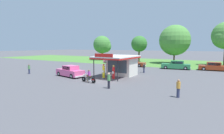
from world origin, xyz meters
The scene contains 18 objects.
ground_plane centered at (0.00, 0.00, 0.00)m, with size 300.00×300.00×0.00m, color #4C4C51.
grass_verge_strip centered at (0.00, 30.00, 0.00)m, with size 120.00×24.00×0.01m, color #477A33.
service_station_kiosk centered at (0.03, 5.07, 1.77)m, with size 4.62×6.75×3.45m.
gas_pump_nearside centered at (-0.76, 1.69, 0.93)m, with size 0.44×0.44×2.03m.
gas_pump_offside centered at (0.83, 1.69, 0.89)m, with size 0.44×0.44×1.94m.
motorcycle_with_rider centered at (-0.80, -1.52, 0.65)m, with size 2.32×0.71×1.58m.
featured_classic_sedan centered at (-5.78, 0.44, 0.74)m, with size 5.12×2.69×1.62m.
parked_car_back_row_far_right centered at (11.95, 18.65, 0.69)m, with size 5.74×2.44×1.52m.
parked_car_back_row_left centered at (-11.44, 21.85, 0.72)m, with size 5.10×2.77×1.57m.
parked_car_back_row_right centered at (-3.44, 17.49, 0.66)m, with size 5.14×2.03×1.45m.
parked_car_back_row_centre_right centered at (5.49, 17.28, 0.74)m, with size 5.59×2.68×1.60m.
bystander_leaning_by_kiosk centered at (-13.28, -1.00, 0.79)m, with size 0.34×0.34×1.51m.
bystander_admiring_sedan centered at (2.03, 9.51, 0.85)m, with size 0.35×0.35×1.60m.
bystander_chatting_near_pumps centered at (9.89, -2.67, 0.84)m, with size 0.34×0.34×1.60m.
bystander_strolling_foreground centered at (3.00, -2.94, 0.88)m, with size 0.34×0.34×1.67m.
tree_oak_distant_spare centered at (2.79, 28.51, 5.70)m, with size 7.59×7.59×9.62m.
tree_oak_far_left centered at (-7.01, 28.82, 4.98)m, with size 4.44×4.44×7.22m.
tree_oak_right centered at (-19.10, 28.60, 4.68)m, with size 5.62×5.46×7.57m.
Camera 1 is at (12.93, -18.67, 4.44)m, focal length 29.10 mm.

